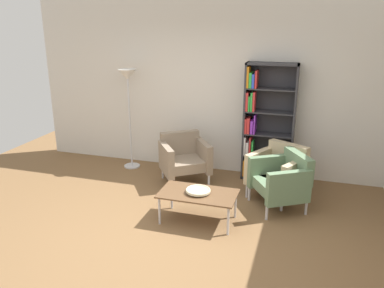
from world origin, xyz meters
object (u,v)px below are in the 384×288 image
object	(u,v)px
decorative_bowl	(198,190)
armchair_near_window	(184,157)
coffee_table_low	(198,195)
armchair_spare_guest	(279,171)
floor_lamp_torchiere	(128,86)
bookshelf_tall	(264,122)
armchair_by_bookshelf	(282,180)

from	to	relation	value
decorative_bowl	armchair_near_window	distance (m)	1.33
coffee_table_low	armchair_near_window	world-z (taller)	armchair_near_window
coffee_table_low	armchair_spare_guest	bearing A→B (deg)	48.65
coffee_table_low	floor_lamp_torchiere	size ratio (longest dim) A/B	0.57
decorative_bowl	armchair_spare_guest	distance (m)	1.41
bookshelf_tall	decorative_bowl	bearing A→B (deg)	-109.16
coffee_table_low	armchair_near_window	bearing A→B (deg)	116.13
armchair_by_bookshelf	floor_lamp_torchiere	world-z (taller)	floor_lamp_torchiere
coffee_table_low	armchair_by_bookshelf	xyz separation A→B (m)	(1.01, 0.73, 0.05)
bookshelf_tall	coffee_table_low	bearing A→B (deg)	-109.16
armchair_near_window	armchair_by_bookshelf	xyz separation A→B (m)	(1.59, -0.47, 0.00)
armchair_by_bookshelf	decorative_bowl	bearing A→B (deg)	-85.59
decorative_bowl	armchair_spare_guest	xyz separation A→B (m)	(0.93, 1.06, -0.02)
decorative_bowl	armchair_near_window	size ratio (longest dim) A/B	0.34
bookshelf_tall	decorative_bowl	xyz separation A→B (m)	(-0.60, -1.72, -0.52)
armchair_by_bookshelf	floor_lamp_torchiere	size ratio (longest dim) A/B	0.54
coffee_table_low	decorative_bowl	world-z (taller)	decorative_bowl
decorative_bowl	armchair_by_bookshelf	bearing A→B (deg)	35.98
armchair_spare_guest	coffee_table_low	bearing A→B (deg)	-103.06
armchair_spare_guest	bookshelf_tall	bearing A→B (deg)	145.10
bookshelf_tall	coffee_table_low	distance (m)	1.91
bookshelf_tall	armchair_near_window	xyz separation A→B (m)	(-1.19, -0.52, -0.54)
decorative_bowl	armchair_near_window	xyz separation A→B (m)	(-0.59, 1.20, -0.02)
armchair_near_window	floor_lamp_torchiere	xyz separation A→B (m)	(-1.10, 0.34, 1.03)
armchair_near_window	armchair_by_bookshelf	distance (m)	1.66
decorative_bowl	floor_lamp_torchiere	world-z (taller)	floor_lamp_torchiere
coffee_table_low	decorative_bowl	bearing A→B (deg)	0.00
coffee_table_low	armchair_by_bookshelf	bearing A→B (deg)	35.98
floor_lamp_torchiere	armchair_by_bookshelf	bearing A→B (deg)	-16.72
armchair_by_bookshelf	armchair_spare_guest	distance (m)	0.34
armchair_near_window	armchair_by_bookshelf	world-z (taller)	same
coffee_table_low	armchair_by_bookshelf	size ratio (longest dim) A/B	1.07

